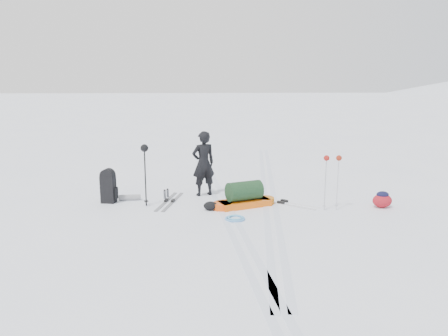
{
  "coord_description": "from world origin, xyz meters",
  "views": [
    {
      "loc": [
        -0.75,
        -10.16,
        3.07
      ],
      "look_at": [
        -0.0,
        0.36,
        0.95
      ],
      "focal_mm": 35.0,
      "sensor_mm": 36.0,
      "label": 1
    }
  ],
  "objects_px": {
    "pulk_sled": "(244,197)",
    "expedition_rucksack": "(111,187)",
    "ski_poles_black": "(145,156)",
    "skier": "(203,164)"
  },
  "relations": [
    {
      "from": "skier",
      "to": "expedition_rucksack",
      "type": "xyz_separation_m",
      "value": [
        -2.37,
        -0.55,
        -0.47
      ]
    },
    {
      "from": "pulk_sled",
      "to": "ski_poles_black",
      "type": "distance_m",
      "value": 2.65
    },
    {
      "from": "pulk_sled",
      "to": "expedition_rucksack",
      "type": "distance_m",
      "value": 3.41
    },
    {
      "from": "pulk_sled",
      "to": "expedition_rucksack",
      "type": "bearing_deg",
      "value": 149.17
    },
    {
      "from": "ski_poles_black",
      "to": "pulk_sled",
      "type": "bearing_deg",
      "value": 18.25
    },
    {
      "from": "pulk_sled",
      "to": "ski_poles_black",
      "type": "bearing_deg",
      "value": 153.74
    },
    {
      "from": "skier",
      "to": "pulk_sled",
      "type": "xyz_separation_m",
      "value": [
        0.98,
        -1.15,
        -0.64
      ]
    },
    {
      "from": "expedition_rucksack",
      "to": "ski_poles_black",
      "type": "distance_m",
      "value": 1.31
    },
    {
      "from": "skier",
      "to": "ski_poles_black",
      "type": "xyz_separation_m",
      "value": [
        -1.46,
        -0.91,
        0.39
      ]
    },
    {
      "from": "pulk_sled",
      "to": "ski_poles_black",
      "type": "xyz_separation_m",
      "value": [
        -2.43,
        0.24,
        1.02
      ]
    }
  ]
}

